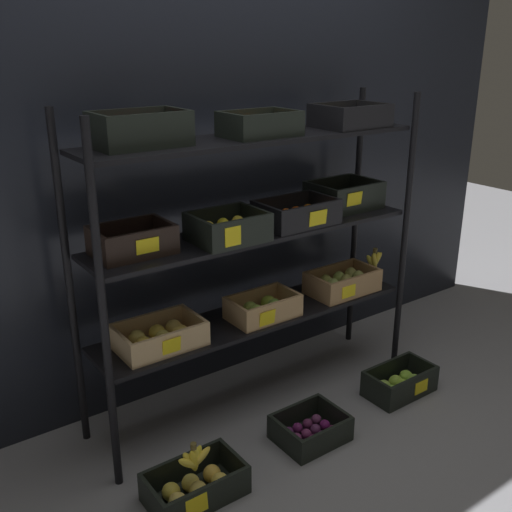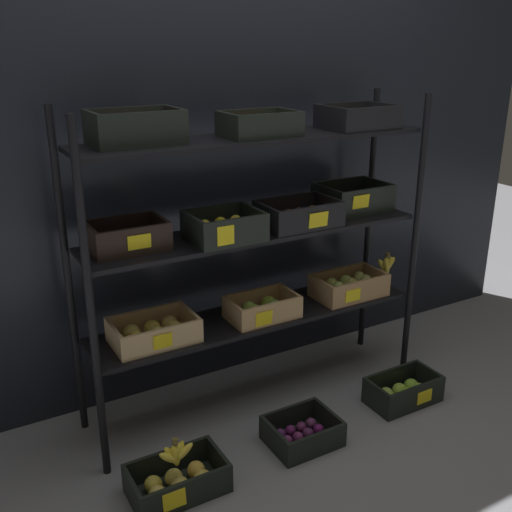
{
  "view_description": "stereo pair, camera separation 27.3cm",
  "coord_description": "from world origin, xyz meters",
  "views": [
    {
      "loc": [
        -1.5,
        -2.09,
        1.68
      ],
      "look_at": [
        0.0,
        0.0,
        0.75
      ],
      "focal_mm": 41.87,
      "sensor_mm": 36.0,
      "label": 1
    },
    {
      "loc": [
        -1.27,
        -2.24,
        1.68
      ],
      "look_at": [
        0.0,
        0.0,
        0.75
      ],
      "focal_mm": 41.87,
      "sensor_mm": 36.0,
      "label": 2
    }
  ],
  "objects": [
    {
      "name": "crate_ground_plum",
      "position": [
        0.0,
        -0.42,
        0.04
      ],
      "size": [
        0.3,
        0.24,
        0.12
      ],
      "color": "black",
      "rests_on": "ground_plane"
    },
    {
      "name": "crate_ground_apple_green",
      "position": [
        0.61,
        -0.39,
        0.05
      ],
      "size": [
        0.36,
        0.2,
        0.14
      ],
      "color": "black",
      "rests_on": "ground_plane"
    },
    {
      "name": "ground_plane",
      "position": [
        0.0,
        0.0,
        0.0
      ],
      "size": [
        10.0,
        10.0,
        0.0
      ],
      "primitive_type": "plane",
      "color": "gray"
    },
    {
      "name": "storefront_wall",
      "position": [
        0.0,
        0.38,
        1.21
      ],
      "size": [
        4.02,
        0.12,
        2.42
      ],
      "primitive_type": "cube",
      "color": "black",
      "rests_on": "ground_plane"
    },
    {
      "name": "banana_bunch_loose",
      "position": [
        -0.6,
        -0.43,
        0.18
      ],
      "size": [
        0.16,
        0.04,
        0.13
      ],
      "color": "brown",
      "rests_on": "crate_ground_apple_gold"
    },
    {
      "name": "crate_ground_apple_gold",
      "position": [
        -0.6,
        -0.43,
        0.05
      ],
      "size": [
        0.38,
        0.23,
        0.13
      ],
      "color": "black",
      "rests_on": "ground_plane"
    },
    {
      "name": "display_rack",
      "position": [
        0.02,
        -0.01,
        0.88
      ],
      "size": [
        1.74,
        0.39,
        1.45
      ],
      "color": "black",
      "rests_on": "ground_plane"
    }
  ]
}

